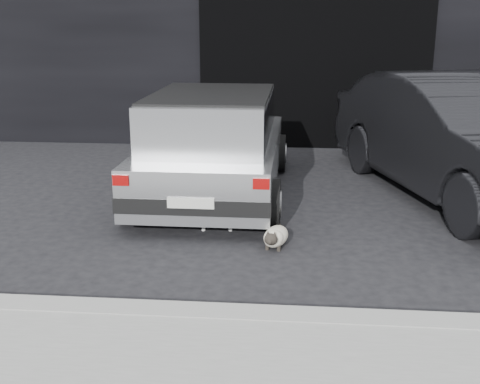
# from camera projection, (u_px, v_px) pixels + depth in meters

# --- Properties ---
(ground) EXTENTS (80.00, 80.00, 0.00)m
(ground) POSITION_uv_depth(u_px,v_px,m) (235.00, 216.00, 7.10)
(ground) COLOR black
(ground) RESTS_ON ground
(building_facade) EXTENTS (34.00, 4.00, 5.00)m
(building_facade) POSITION_uv_depth(u_px,v_px,m) (313.00, 4.00, 12.05)
(building_facade) COLOR black
(building_facade) RESTS_ON ground
(garage_opening) EXTENTS (4.00, 0.10, 2.60)m
(garage_opening) POSITION_uv_depth(u_px,v_px,m) (314.00, 74.00, 10.46)
(garage_opening) COLOR black
(garage_opening) RESTS_ON ground
(curb) EXTENTS (18.00, 0.25, 0.12)m
(curb) POSITION_uv_depth(u_px,v_px,m) (334.00, 322.00, 4.51)
(curb) COLOR gray
(curb) RESTS_ON ground
(silver_hatchback) EXTENTS (1.85, 3.70, 1.36)m
(silver_hatchback) POSITION_uv_depth(u_px,v_px,m) (214.00, 140.00, 7.72)
(silver_hatchback) COLOR #AAABAE
(silver_hatchback) RESTS_ON ground
(second_car) EXTENTS (2.99, 5.06, 1.58)m
(second_car) POSITION_uv_depth(u_px,v_px,m) (463.00, 138.00, 7.62)
(second_car) COLOR black
(second_car) RESTS_ON ground
(cat_siamese) EXTENTS (0.32, 0.70, 0.24)m
(cat_siamese) POSITION_uv_depth(u_px,v_px,m) (275.00, 237.00, 6.12)
(cat_siamese) COLOR beige
(cat_siamese) RESTS_ON ground
(cat_white) EXTENTS (0.75, 0.29, 0.35)m
(cat_white) POSITION_uv_depth(u_px,v_px,m) (220.00, 214.00, 6.63)
(cat_white) COLOR white
(cat_white) RESTS_ON ground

